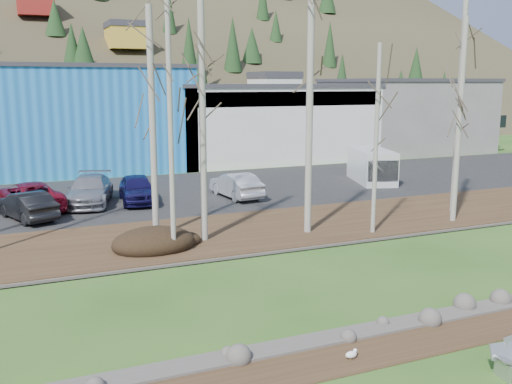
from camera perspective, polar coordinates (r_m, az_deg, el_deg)
name	(u,v)px	position (r m, az deg, el deg)	size (l,w,h in m)	color
ground	(457,382)	(14.88, 19.45, -17.44)	(200.00, 200.00, 0.00)	#274E18
dirt_strip	(401,344)	(16.29, 14.34, -14.51)	(80.00, 1.80, 0.03)	#382616
near_bank_rocks	(380,330)	(17.02, 12.25, -13.32)	(80.00, 0.80, 0.50)	#47423D
river	(311,284)	(20.24, 5.50, -9.13)	(80.00, 8.00, 0.90)	black
far_bank_rocks	(264,252)	(23.74, 0.76, -6.04)	(80.00, 0.80, 0.46)	#47423D
far_bank	(236,232)	(26.56, -2.02, -4.04)	(80.00, 7.00, 0.15)	#382616
parking_lot	(176,193)	(36.33, -7.97, -0.08)	(80.00, 14.00, 0.14)	black
building_blue	(56,118)	(48.66, -19.38, 7.02)	(20.40, 12.24, 8.30)	#1864AE
building_white	(262,121)	(53.00, 0.60, 7.09)	(18.36, 12.24, 6.80)	silver
building_grey	(404,115)	(61.17, 14.59, 7.48)	(14.28, 12.24, 7.30)	slate
hillside	(70,11)	(94.53, -18.07, 16.79)	(160.00, 72.00, 35.00)	#30291D
seagull	(351,354)	(15.17, 9.52, -15.72)	(0.38, 0.18, 0.27)	gold
dirt_mound	(154,241)	(23.95, -10.21, -4.84)	(3.46, 2.44, 0.68)	black
birch_2	(153,125)	(25.13, -10.30, 6.66)	(0.29, 0.29, 9.97)	#ACA89C
birch_3	(170,126)	(22.43, -8.55, 6.54)	(0.20, 0.20, 10.22)	#ACA89C
birch_4	(203,119)	(24.27, -5.36, 7.27)	(0.29, 0.29, 10.50)	#ACA89C
birch_5	(376,140)	(26.09, 11.93, 5.10)	(0.20, 0.20, 8.47)	#ACA89C
birch_6	(310,108)	(25.63, 5.38, 8.38)	(0.31, 0.31, 11.32)	#ACA89C
birch_7	(459,121)	(29.45, 19.65, 6.66)	(0.28, 0.28, 9.83)	#ACA89C
birch_8	(459,105)	(31.72, 19.65, 8.18)	(0.27, 0.27, 11.23)	#ACA89C
car_1	(27,205)	(30.78, -21.93, -1.26)	(1.52, 4.35, 1.43)	black
car_2	(30,196)	(32.97, -21.70, -0.37)	(2.59, 5.61, 1.56)	maroon
car_3	(90,190)	(33.53, -16.30, 0.18)	(2.24, 5.51, 1.60)	gray
car_4	(137,189)	(33.33, -11.80, 0.32)	(1.88, 4.66, 1.59)	#17144A
car_5	(236,185)	(34.09, -2.01, 0.69)	(1.58, 4.53, 1.49)	silver
van_white	(372,166)	(40.09, 11.57, 2.56)	(3.58, 5.54, 2.25)	white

